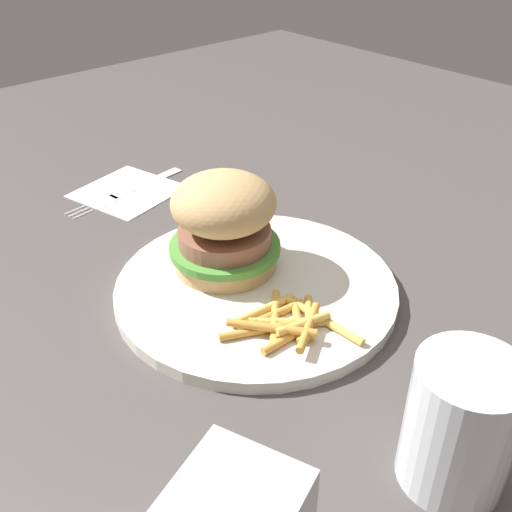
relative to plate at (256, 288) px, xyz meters
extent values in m
plane|color=#47423F|center=(0.02, -0.01, -0.01)|extent=(1.60, 1.60, 0.00)
cylinder|color=silver|center=(0.00, 0.00, 0.00)|extent=(0.27, 0.27, 0.01)
cylinder|color=tan|center=(-0.04, 0.00, 0.01)|extent=(0.10, 0.10, 0.02)
cylinder|color=#4C9338|center=(-0.04, 0.00, 0.03)|extent=(0.11, 0.11, 0.01)
cylinder|color=#8E5B47|center=(-0.04, 0.00, 0.04)|extent=(0.09, 0.09, 0.02)
ellipsoid|color=tan|center=(-0.04, 0.00, 0.07)|extent=(0.10, 0.10, 0.05)
cylinder|color=gold|center=(0.06, -0.04, 0.01)|extent=(0.04, 0.08, 0.01)
cylinder|color=#E5B251|center=(0.08, 0.00, 0.01)|extent=(0.08, 0.01, 0.01)
cylinder|color=gold|center=(0.07, 0.00, 0.01)|extent=(0.04, 0.04, 0.01)
cylinder|color=gold|center=(0.05, -0.02, 0.01)|extent=(0.01, 0.06, 0.01)
cylinder|color=#E5B251|center=(0.04, -0.03, 0.01)|extent=(0.01, 0.07, 0.01)
cylinder|color=gold|center=(0.05, -0.03, 0.01)|extent=(0.06, 0.06, 0.01)
cylinder|color=gold|center=(0.08, -0.03, 0.01)|extent=(0.01, 0.07, 0.01)
cylinder|color=#E5B251|center=(0.07, -0.02, 0.01)|extent=(0.05, 0.06, 0.01)
cylinder|color=gold|center=(0.07, -0.04, 0.02)|extent=(0.06, 0.05, 0.01)
cylinder|color=#E5B251|center=(0.08, -0.02, 0.02)|extent=(0.02, 0.05, 0.01)
cylinder|color=gold|center=(0.09, -0.02, 0.02)|extent=(0.04, 0.06, 0.01)
cylinder|color=gold|center=(0.07, -0.02, 0.01)|extent=(0.05, 0.04, 0.01)
cube|color=white|center=(-0.27, 0.02, -0.01)|extent=(0.13, 0.13, 0.00)
cube|color=silver|center=(-0.27, 0.05, 0.00)|extent=(0.03, 0.11, 0.00)
cube|color=silver|center=(-0.26, -0.02, 0.00)|extent=(0.03, 0.04, 0.00)
cylinder|color=silver|center=(-0.27, -0.05, 0.00)|extent=(0.01, 0.03, 0.00)
cylinder|color=silver|center=(-0.26, -0.05, 0.00)|extent=(0.01, 0.03, 0.00)
cylinder|color=silver|center=(-0.25, -0.05, 0.00)|extent=(0.01, 0.03, 0.00)
cylinder|color=silver|center=(0.24, -0.04, 0.04)|extent=(0.07, 0.07, 0.10)
cylinder|color=silver|center=(0.24, -0.04, 0.03)|extent=(0.06, 0.06, 0.07)
camera|label=1|loc=(0.35, -0.31, 0.34)|focal=42.29mm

